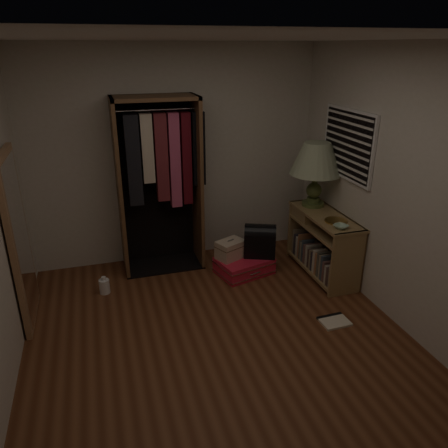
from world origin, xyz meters
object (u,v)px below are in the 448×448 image
(floor_mirror, at_px, (19,240))
(console_bookshelf, at_px, (321,242))
(open_wardrobe, at_px, (161,171))
(black_bag, at_px, (260,240))
(table_lamp, at_px, (316,160))
(train_case, at_px, (230,249))
(pink_suitcase, at_px, (244,265))
(white_jug, at_px, (104,286))

(floor_mirror, bearing_deg, console_bookshelf, 0.81)
(console_bookshelf, relative_size, open_wardrobe, 0.55)
(console_bookshelf, distance_m, black_bag, 0.72)
(floor_mirror, height_order, table_lamp, floor_mirror)
(console_bookshelf, bearing_deg, table_lamp, 89.20)
(train_case, bearing_deg, open_wardrobe, 123.22)
(pink_suitcase, bearing_deg, open_wardrobe, 134.35)
(pink_suitcase, relative_size, white_jug, 3.67)
(console_bookshelf, xyz_separation_m, open_wardrobe, (-1.75, 0.72, 0.82))
(console_bookshelf, bearing_deg, white_jug, 175.02)
(pink_suitcase, distance_m, black_bag, 0.37)
(console_bookshelf, distance_m, pink_suitcase, 0.96)
(console_bookshelf, xyz_separation_m, table_lamp, (0.00, 0.28, 0.92))
(floor_mirror, distance_m, black_bag, 2.61)
(black_bag, bearing_deg, floor_mirror, -151.05)
(white_jug, bearing_deg, pink_suitcase, -0.29)
(open_wardrobe, xyz_separation_m, white_jug, (-0.77, -0.50, -1.12))
(console_bookshelf, relative_size, train_case, 2.88)
(open_wardrobe, bearing_deg, floor_mirror, -152.70)
(open_wardrobe, relative_size, pink_suitcase, 2.78)
(table_lamp, bearing_deg, open_wardrobe, 165.84)
(open_wardrobe, distance_m, floor_mirror, 1.71)
(white_jug, bearing_deg, open_wardrobe, 32.97)
(table_lamp, distance_m, white_jug, 2.81)
(console_bookshelf, relative_size, floor_mirror, 0.66)
(floor_mirror, height_order, white_jug, floor_mirror)
(floor_mirror, height_order, pink_suitcase, floor_mirror)
(floor_mirror, height_order, train_case, floor_mirror)
(open_wardrobe, distance_m, black_bag, 1.42)
(floor_mirror, relative_size, black_bag, 3.92)
(black_bag, bearing_deg, white_jug, -156.87)
(pink_suitcase, bearing_deg, console_bookshelf, -28.29)
(open_wardrobe, distance_m, train_case, 1.23)
(black_bag, height_order, table_lamp, table_lamp)
(open_wardrobe, distance_m, white_jug, 1.45)
(floor_mirror, relative_size, table_lamp, 2.21)
(pink_suitcase, bearing_deg, black_bag, -8.66)
(console_bookshelf, height_order, train_case, console_bookshelf)
(floor_mirror, xyz_separation_m, black_bag, (2.55, 0.28, -0.45))
(train_case, distance_m, black_bag, 0.37)
(console_bookshelf, xyz_separation_m, pink_suitcase, (-0.89, 0.21, -0.29))
(white_jug, bearing_deg, table_lamp, 1.37)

